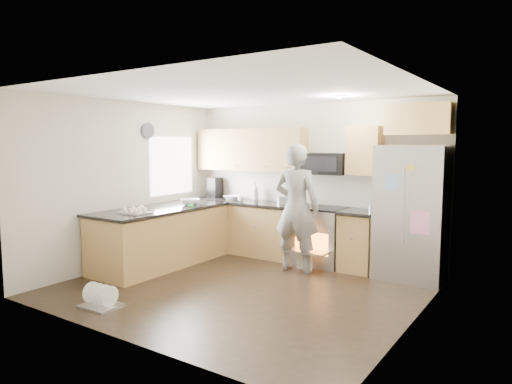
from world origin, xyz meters
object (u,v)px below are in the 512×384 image
Objects in this scene: stove_range at (321,223)px; dish_rack at (101,301)px; person at (297,208)px; refrigerator at (412,213)px.

dish_rack is at bearing -112.29° from stove_range.
person is at bearing -104.08° from stove_range.
refrigerator is at bearing 49.67° from dish_rack.
person reaches higher than refrigerator.
refrigerator is 0.99× the size of person.
refrigerator reaches higher than stove_range.
stove_range is 0.64m from person.
stove_range is 1.45m from refrigerator.
refrigerator is 4.32m from dish_rack.
person reaches higher than stove_range.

